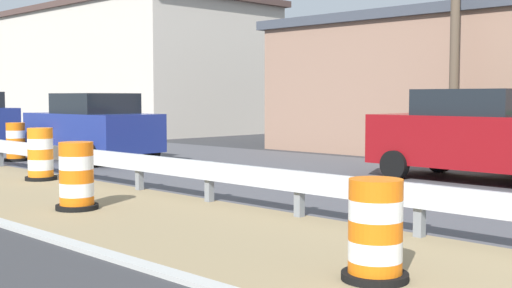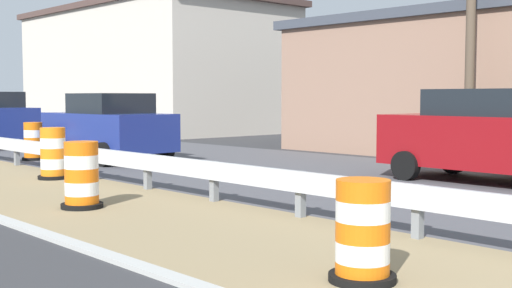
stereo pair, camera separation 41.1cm
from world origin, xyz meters
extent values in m
cube|color=slate|center=(2.15, 5.76, 0.35)|extent=(0.12, 0.12, 0.70)
cube|color=slate|center=(2.15, 7.82, 0.35)|extent=(0.12, 0.12, 0.70)
cube|color=slate|center=(2.15, 9.88, 0.35)|extent=(0.12, 0.12, 0.70)
cube|color=slate|center=(2.15, 11.94, 0.35)|extent=(0.12, 0.12, 0.70)
cube|color=slate|center=(2.15, 14.00, 0.35)|extent=(0.12, 0.12, 0.70)
cube|color=slate|center=(2.15, 16.07, 0.35)|extent=(0.12, 0.12, 0.70)
cube|color=slate|center=(2.15, 18.13, 0.35)|extent=(0.12, 0.12, 0.70)
cylinder|color=orange|center=(0.05, 5.00, 0.10)|extent=(0.54, 0.54, 0.20)
cylinder|color=white|center=(0.05, 5.00, 0.30)|extent=(0.54, 0.54, 0.20)
cylinder|color=orange|center=(0.05, 5.00, 0.51)|extent=(0.54, 0.54, 0.20)
cylinder|color=white|center=(0.05, 5.00, 0.71)|extent=(0.54, 0.54, 0.20)
cylinder|color=orange|center=(0.05, 5.00, 0.91)|extent=(0.54, 0.54, 0.20)
cylinder|color=black|center=(0.05, 5.00, 0.04)|extent=(0.67, 0.67, 0.08)
cylinder|color=orange|center=(0.13, 10.82, 0.11)|extent=(0.55, 0.55, 0.22)
cylinder|color=white|center=(0.13, 10.82, 0.33)|extent=(0.55, 0.55, 0.22)
cylinder|color=orange|center=(0.13, 10.82, 0.55)|extent=(0.55, 0.55, 0.22)
cylinder|color=white|center=(0.13, 10.82, 0.76)|extent=(0.55, 0.55, 0.22)
cylinder|color=orange|center=(0.13, 10.82, 0.98)|extent=(0.55, 0.55, 0.22)
cylinder|color=black|center=(0.13, 10.82, 0.04)|extent=(0.68, 0.68, 0.08)
cylinder|color=orange|center=(1.54, 14.75, 0.11)|extent=(0.54, 0.54, 0.23)
cylinder|color=white|center=(1.54, 14.75, 0.34)|extent=(0.54, 0.54, 0.23)
cylinder|color=orange|center=(1.54, 14.75, 0.57)|extent=(0.54, 0.54, 0.23)
cylinder|color=white|center=(1.54, 14.75, 0.80)|extent=(0.54, 0.54, 0.23)
cylinder|color=orange|center=(1.54, 14.75, 1.03)|extent=(0.54, 0.54, 0.23)
cylinder|color=black|center=(1.54, 14.75, 0.04)|extent=(0.68, 0.68, 0.08)
cylinder|color=orange|center=(3.12, 19.25, 0.11)|extent=(0.52, 0.52, 0.22)
cylinder|color=white|center=(3.12, 19.25, 0.33)|extent=(0.52, 0.52, 0.22)
cylinder|color=orange|center=(3.12, 19.25, 0.54)|extent=(0.52, 0.52, 0.22)
cylinder|color=white|center=(3.12, 19.25, 0.76)|extent=(0.52, 0.52, 0.22)
cylinder|color=orange|center=(3.12, 19.25, 0.98)|extent=(0.52, 0.52, 0.22)
cylinder|color=black|center=(3.12, 19.25, 0.04)|extent=(0.65, 0.65, 0.08)
cube|color=navy|center=(4.62, 17.68, 0.84)|extent=(2.00, 4.31, 1.03)
cube|color=black|center=(4.62, 17.51, 1.63)|extent=(1.76, 2.00, 0.56)
cylinder|color=black|center=(3.63, 19.07, 0.32)|extent=(0.23, 0.64, 0.64)
cylinder|color=black|center=(5.55, 19.11, 0.32)|extent=(0.23, 0.64, 0.64)
cylinder|color=black|center=(3.69, 16.25, 0.32)|extent=(0.23, 0.64, 0.64)
cylinder|color=black|center=(5.61, 16.29, 0.32)|extent=(0.23, 0.64, 0.64)
cube|color=maroon|center=(8.03, 7.77, 0.87)|extent=(1.98, 4.71, 1.10)
cube|color=black|center=(8.03, 7.95, 1.70)|extent=(1.76, 2.18, 0.56)
cylinder|color=black|center=(9.01, 9.30, 0.32)|extent=(0.23, 0.64, 0.64)
cylinder|color=black|center=(7.08, 9.32, 0.32)|extent=(0.23, 0.64, 0.64)
cylinder|color=black|center=(5.13, 23.80, 0.32)|extent=(0.22, 0.64, 0.64)
cube|color=#93705B|center=(14.82, 10.58, 2.05)|extent=(7.19, 13.43, 4.11)
cube|color=#3D424C|center=(14.82, 10.58, 4.26)|extent=(7.48, 13.97, 0.30)
cube|color=beige|center=(15.27, 31.07, 3.11)|extent=(8.08, 14.74, 6.22)
cube|color=#4C3833|center=(15.27, 31.07, 6.37)|extent=(8.41, 15.33, 0.30)
cylinder|color=brown|center=(10.58, 9.82, 4.09)|extent=(0.24, 0.24, 8.19)
camera|label=1|loc=(-5.38, 1.29, 1.82)|focal=46.54mm
camera|label=2|loc=(-5.09, 1.01, 1.82)|focal=46.54mm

